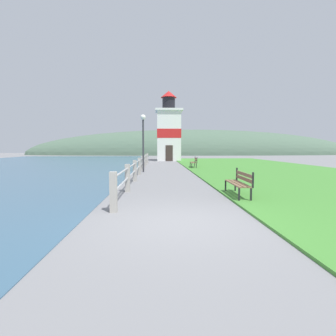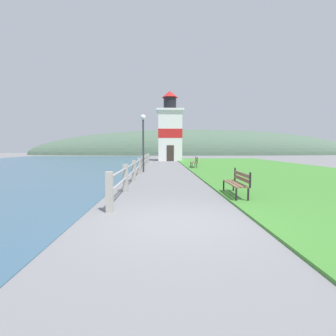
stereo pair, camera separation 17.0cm
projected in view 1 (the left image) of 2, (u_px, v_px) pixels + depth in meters
name	position (u px, v px, depth m)	size (l,w,h in m)	color
ground_plane	(182.00, 222.00, 5.95)	(160.00, 160.00, 0.00)	slate
grass_verge	(268.00, 170.00, 19.81)	(12.00, 40.86, 0.06)	#428433
seawall_railing	(141.00, 164.00, 17.87)	(0.18, 22.33, 1.07)	#A8A399
park_bench_near	(240.00, 181.00, 8.99)	(0.52, 1.89, 0.94)	brown
park_bench_midway	(194.00, 162.00, 21.83)	(0.55, 1.66, 0.94)	brown
lighthouse	(169.00, 131.00, 34.10)	(3.45, 3.45, 8.99)	white
lamp_post	(143.00, 132.00, 17.99)	(0.36, 0.36, 3.96)	#333338
distant_hillside	(193.00, 155.00, 63.27)	(80.00, 16.00, 12.00)	#4C6651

